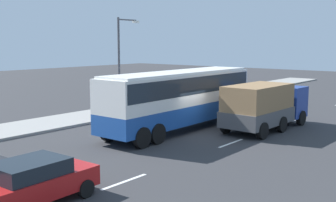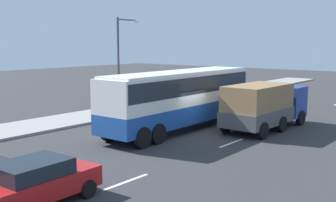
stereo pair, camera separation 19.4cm
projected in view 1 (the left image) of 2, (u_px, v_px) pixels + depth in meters
The scene contains 9 objects.
ground_plane at pixel (191, 134), 24.52m from camera, with size 120.00×120.00×0.00m, color #333335.
sidewalk_curb at pixel (92, 116), 30.07m from camera, with size 80.00×4.00×0.15m, color gray.
lane_centreline at pixel (249, 137), 23.76m from camera, with size 44.12×0.16×0.01m.
coach_bus at pixel (180, 94), 25.32m from camera, with size 12.14×2.85×3.61m.
cargo_truck at pixel (265, 105), 25.54m from camera, with size 7.07×2.84×2.84m.
car_blue_saloon at pixel (233, 94), 36.93m from camera, with size 4.18×2.14×1.54m.
car_red_compact at pixel (33, 181), 13.67m from camera, with size 4.26×2.08×1.53m.
pedestrian_near_curb at pixel (100, 103), 29.78m from camera, with size 0.32×0.32×1.58m.
street_lamp at pixel (121, 59), 29.42m from camera, with size 2.09×0.24×6.94m.
Camera 1 is at (-19.45, -14.14, 5.34)m, focal length 44.41 mm.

